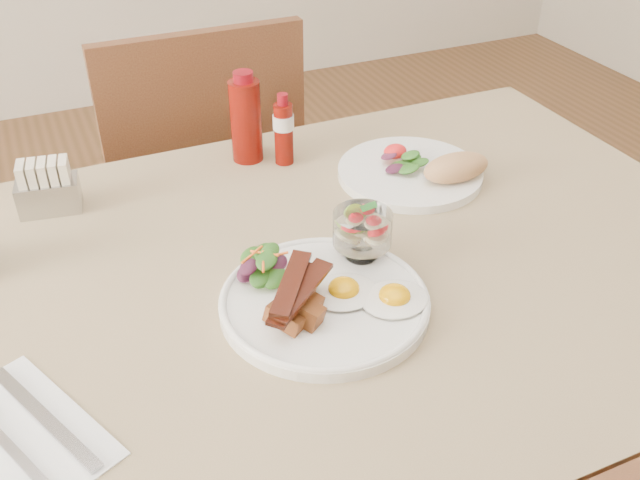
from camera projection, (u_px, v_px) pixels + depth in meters
table at (313, 315)px, 1.07m from camera, size 1.33×0.88×0.75m
chair_far at (201, 189)px, 1.65m from camera, size 0.42×0.42×0.93m
main_plate at (324, 303)px, 0.95m from camera, size 0.28×0.28×0.02m
fried_eggs at (369, 294)px, 0.94m from camera, size 0.15×0.12×0.03m
bacon_potato_pile at (298, 301)px, 0.90m from camera, size 0.12×0.11×0.05m
side_salad at (264, 267)px, 0.96m from camera, size 0.08×0.07×0.04m
fruit_cup at (362, 229)px, 0.99m from camera, size 0.08×0.08×0.08m
second_plate at (421, 170)px, 1.23m from camera, size 0.25×0.25×0.06m
ketchup_bottle at (246, 119)px, 1.25m from camera, size 0.06×0.06×0.16m
hot_sauce_bottle at (284, 130)px, 1.25m from camera, size 0.04×0.04×0.13m
sugar_caddy at (48, 189)px, 1.13m from camera, size 0.10×0.07×0.09m
napkin_cutlery at (26, 431)px, 0.78m from camera, size 0.20×0.25×0.01m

